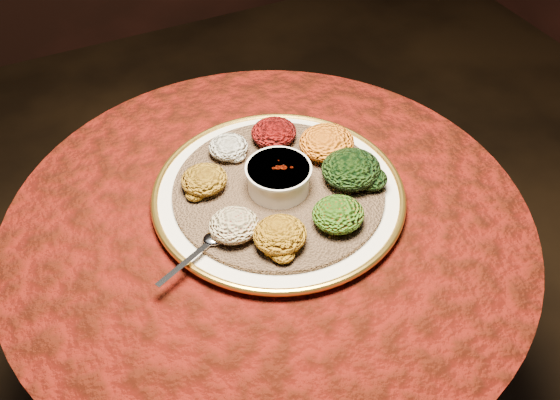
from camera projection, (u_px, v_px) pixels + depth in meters
name	position (u px, v px, depth m)	size (l,w,h in m)	color
table	(269.00, 280.00, 1.26)	(0.96, 0.96, 0.73)	black
platter	(279.00, 194.00, 1.16)	(0.51, 0.51, 0.02)	white
injera	(279.00, 190.00, 1.15)	(0.39, 0.39, 0.01)	#846042
stew_bowl	(278.00, 176.00, 1.12)	(0.12, 0.12, 0.05)	silver
spoon	(211.00, 241.00, 1.05)	(0.15, 0.08, 0.01)	silver
portion_ayib	(228.00, 147.00, 1.20)	(0.08, 0.07, 0.04)	silver
portion_kitfo	(274.00, 132.00, 1.22)	(0.09, 0.09, 0.04)	black
portion_tikil	(327.00, 143.00, 1.20)	(0.11, 0.10, 0.05)	#C16E10
portion_gomen	(351.00, 169.00, 1.14)	(0.11, 0.11, 0.05)	black
portion_mixveg	(338.00, 214.00, 1.07)	(0.09, 0.09, 0.04)	maroon
portion_kik	(280.00, 235.00, 1.03)	(0.09, 0.09, 0.04)	#9A660D
portion_timatim	(234.00, 225.00, 1.05)	(0.09, 0.08, 0.04)	maroon
portion_shiro	(204.00, 180.00, 1.13)	(0.09, 0.08, 0.04)	#956712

